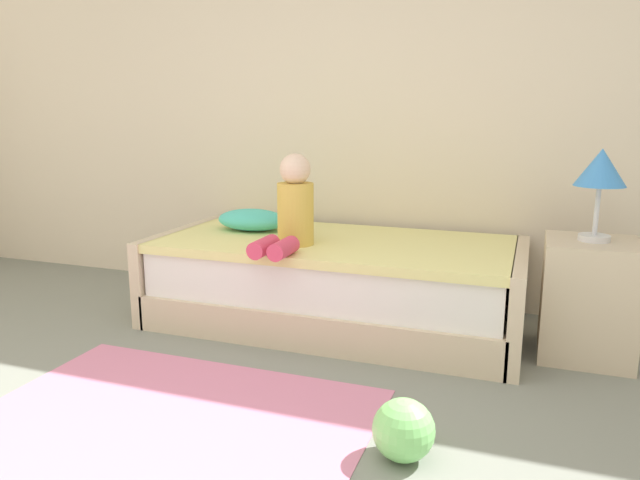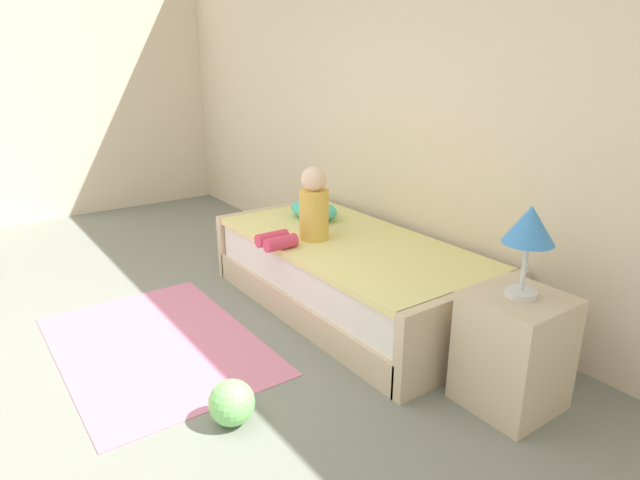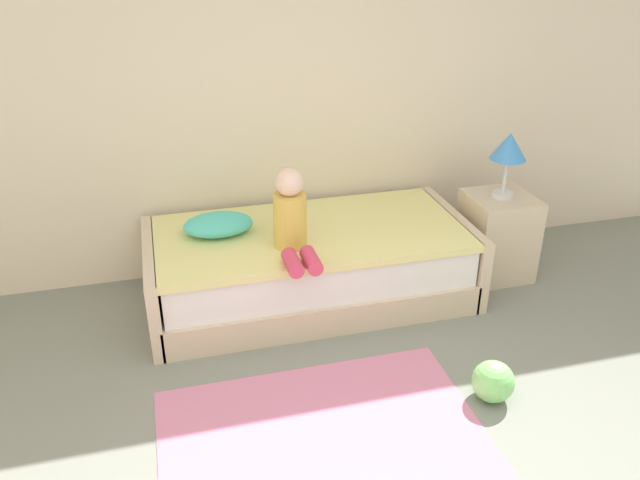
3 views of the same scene
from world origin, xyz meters
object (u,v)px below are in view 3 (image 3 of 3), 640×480
at_px(child_figure, 292,218).
at_px(pillow, 218,224).
at_px(table_lamp, 509,149).
at_px(toy_ball, 493,381).
at_px(bed, 310,265).
at_px(nightstand, 497,236).

distance_m(child_figure, pillow, 0.54).
height_order(table_lamp, pillow, table_lamp).
xyz_separation_m(pillow, toy_ball, (1.25, -1.35, -0.45)).
distance_m(bed, nightstand, 1.35).
xyz_separation_m(bed, child_figure, (-0.17, -0.23, 0.46)).
bearing_deg(bed, table_lamp, -1.13).
bearing_deg(pillow, child_figure, -38.92).
relative_size(table_lamp, child_figure, 0.88).
xyz_separation_m(nightstand, child_figure, (-1.52, -0.20, 0.40)).
bearing_deg(toy_ball, bed, 118.41).
bearing_deg(child_figure, pillow, 141.08).
bearing_deg(nightstand, toy_ball, -118.67).
relative_size(nightstand, child_figure, 1.18).
distance_m(bed, pillow, 0.66).
xyz_separation_m(child_figure, toy_ball, (0.85, -1.03, -0.59)).
height_order(nightstand, pillow, pillow).
relative_size(bed, table_lamp, 4.69).
distance_m(bed, toy_ball, 1.43).
bearing_deg(toy_ball, nightstand, 61.33).
bearing_deg(bed, pillow, 170.13).
height_order(table_lamp, child_figure, table_lamp).
bearing_deg(child_figure, bed, 53.64).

